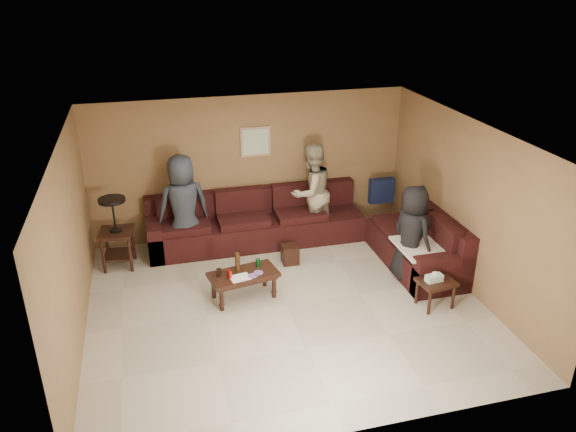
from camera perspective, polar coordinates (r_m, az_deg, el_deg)
The scene contains 10 objects.
room at distance 7.38m, azimuth -0.22°, elevation 1.87°, with size 5.60×5.50×2.50m.
sectional_sofa at distance 9.46m, azimuth 2.29°, elevation -1.77°, with size 4.65×2.90×0.97m.
coffee_table at distance 8.17m, azimuth -4.59°, elevation -6.14°, with size 1.06×0.66×0.69m.
end_table_left at distance 9.26m, azimuth -17.07°, elevation -1.51°, with size 0.57×0.57×1.18m.
side_table_right at distance 8.21m, azimuth 14.78°, elevation -6.68°, with size 0.54×0.47×0.56m.
waste_bin at distance 9.15m, azimuth 0.20°, elevation -3.91°, with size 0.26×0.26×0.31m, color black.
wall_art at distance 9.67m, azimuth -3.32°, elevation 7.54°, with size 0.52×0.04×0.52m.
person_left at distance 9.28m, azimuth -10.57°, elevation 0.96°, with size 0.85×0.55×1.74m, color #292F39.
person_middle at distance 9.71m, azimuth 2.35°, elevation 2.42°, with size 0.84×0.65×1.73m, color tan.
person_right at distance 8.63m, azimuth 12.45°, elevation -1.78°, with size 0.75×0.49×1.54m, color black.
Camera 1 is at (-1.69, -6.61, 4.47)m, focal length 35.00 mm.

